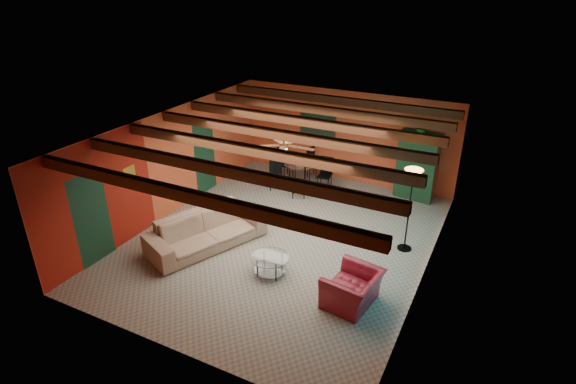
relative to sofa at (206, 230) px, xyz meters
The scene contains 11 objects.
room 2.71m from the sofa, 38.26° to the left, with size 6.52×8.01×2.71m.
sofa is the anchor object (origin of this frame).
armchair 3.72m from the sofa, ahead, with size 1.05×0.91×0.68m, color maroon.
coffee_table 1.87m from the sofa, ahead, with size 0.80×0.80×0.41m, color white, non-canonical shape.
dining_table 4.00m from the sofa, 83.17° to the left, with size 1.86×1.86×0.97m, color silver, non-canonical shape.
armoire 6.02m from the sofa, 52.31° to the left, with size 1.03×0.51×1.81m, color brown.
floor_lamp 4.57m from the sofa, 24.82° to the left, with size 0.40×0.40×1.97m, color black, non-canonical shape.
ceiling_fan 2.66m from the sofa, 35.49° to the left, with size 1.50×1.50×0.44m, color #472614, non-canonical shape.
painting 5.19m from the sofa, 83.55° to the left, with size 1.05×0.03×0.65m, color black.
potted_plant 6.22m from the sofa, 52.31° to the left, with size 0.40×0.35×0.45m, color #26661E.
vase 4.06m from the sofa, 83.17° to the left, with size 0.18×0.18×0.18m, color orange.
Camera 1 is at (4.31, -8.36, 5.72)m, focal length 28.78 mm.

